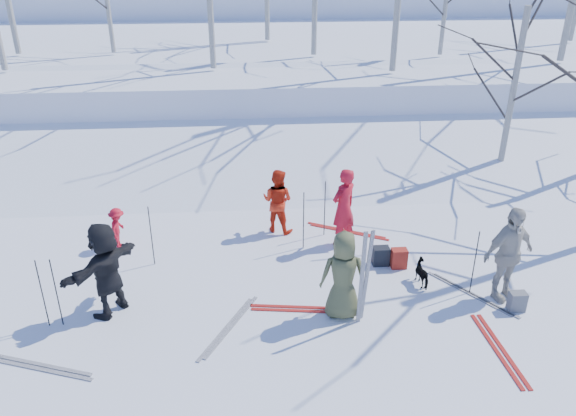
{
  "coord_description": "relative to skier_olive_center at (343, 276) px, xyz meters",
  "views": [
    {
      "loc": [
        -0.78,
        -8.56,
        6.22
      ],
      "look_at": [
        0.0,
        1.5,
        1.3
      ],
      "focal_mm": 35.0,
      "sensor_mm": 36.0,
      "label": 1
    }
  ],
  "objects": [
    {
      "name": "ground",
      "position": [
        -0.83,
        0.33,
        -0.84
      ],
      "size": [
        120.0,
        120.0,
        0.0
      ],
      "primitive_type": "plane",
      "color": "white",
      "rests_on": "ground"
    },
    {
      "name": "snow_ramp",
      "position": [
        -0.83,
        7.33,
        -0.69
      ],
      "size": [
        70.0,
        9.49,
        4.12
      ],
      "primitive_type": "cube",
      "rotation": [
        0.3,
        0.0,
        0.0
      ],
      "color": "white",
      "rests_on": "ground"
    },
    {
      "name": "snow_plateau",
      "position": [
        -0.83,
        17.33,
        0.16
      ],
      "size": [
        70.0,
        18.0,
        2.2
      ],
      "primitive_type": "cube",
      "color": "white",
      "rests_on": "ground"
    },
    {
      "name": "skier_olive_center",
      "position": [
        0.0,
        0.0,
        0.0
      ],
      "size": [
        0.84,
        0.57,
        1.67
      ],
      "primitive_type": "imported",
      "rotation": [
        0.0,
        0.0,
        3.09
      ],
      "color": "#4A4F2F",
      "rests_on": "ground"
    },
    {
      "name": "skier_red_north",
      "position": [
        0.44,
        2.58,
        0.06
      ],
      "size": [
        0.78,
        0.73,
        1.79
      ],
      "primitive_type": "imported",
      "rotation": [
        0.0,
        0.0,
        3.78
      ],
      "color": "red",
      "rests_on": "ground"
    },
    {
      "name": "skier_redor_behind",
      "position": [
        -0.95,
        3.33,
        -0.08
      ],
      "size": [
        0.92,
        0.85,
        1.52
      ],
      "primitive_type": "imported",
      "rotation": [
        0.0,
        0.0,
        2.65
      ],
      "color": "red",
      "rests_on": "ground"
    },
    {
      "name": "skier_red_seated",
      "position": [
        -4.48,
        2.83,
        -0.37
      ],
      "size": [
        0.37,
        0.62,
        0.93
      ],
      "primitive_type": "imported",
      "rotation": [
        0.0,
        0.0,
        1.52
      ],
      "color": "red",
      "rests_on": "ground"
    },
    {
      "name": "skier_cream_east",
      "position": [
        3.12,
        0.32,
        0.1
      ],
      "size": [
        1.19,
        0.79,
        1.88
      ],
      "primitive_type": "imported",
      "rotation": [
        0.0,
        0.0,
        0.33
      ],
      "color": "beige",
      "rests_on": "ground"
    },
    {
      "name": "skier_grey_west",
      "position": [
        -4.17,
        0.43,
        0.06
      ],
      "size": [
        1.39,
        1.67,
        1.8
      ],
      "primitive_type": "imported",
      "rotation": [
        0.0,
        0.0,
        4.1
      ],
      "color": "black",
      "rests_on": "ground"
    },
    {
      "name": "dog",
      "position": [
        1.77,
        0.87,
        -0.6
      ],
      "size": [
        0.36,
        0.61,
        0.48
      ],
      "primitive_type": "imported",
      "rotation": [
        0.0,
        0.0,
        3.32
      ],
      "color": "black",
      "rests_on": "ground"
    },
    {
      "name": "upright_ski_left",
      "position": [
        0.27,
        -0.29,
        0.11
      ],
      "size": [
        0.07,
        0.16,
        1.9
      ],
      "primitive_type": "cube",
      "rotation": [
        0.07,
        0.0,
        0.02
      ],
      "color": "silver",
      "rests_on": "ground"
    },
    {
      "name": "upright_ski_right",
      "position": [
        0.36,
        -0.23,
        0.11
      ],
      "size": [
        0.14,
        0.23,
        1.89
      ],
      "primitive_type": "cube",
      "rotation": [
        0.1,
        0.0,
        0.32
      ],
      "color": "silver",
      "rests_on": "ground"
    },
    {
      "name": "ski_pair_a",
      "position": [
        2.6,
        0.43,
        -0.83
      ],
      "size": [
        1.98,
        2.09,
        0.02
      ],
      "primitive_type": null,
      "rotation": [
        0.0,
        0.0,
        0.61
      ],
      "color": "silver",
      "rests_on": "ground"
    },
    {
      "name": "ski_pair_b",
      "position": [
        2.46,
        -1.17,
        -0.83
      ],
      "size": [
        0.34,
        1.92,
        0.02
      ],
      "primitive_type": null,
      "rotation": [
        0.0,
        0.0,
        0.04
      ],
      "color": "#A61D17",
      "rests_on": "ground"
    },
    {
      "name": "ski_pair_c",
      "position": [
        -2.03,
        -0.22,
        -0.83
      ],
      "size": [
        1.77,
        2.07,
        0.02
      ],
      "primitive_type": null,
      "rotation": [
        0.0,
        0.0,
        -0.49
      ],
      "color": "silver",
      "rests_on": "ground"
    },
    {
      "name": "ski_pair_d",
      "position": [
        -5.04,
        -1.0,
        -0.83
      ],
      "size": [
        1.39,
        2.02,
        0.02
      ],
      "primitive_type": null,
      "rotation": [
        0.0,
        0.0,
        1.23
      ],
      "color": "silver",
      "rests_on": "ground"
    },
    {
      "name": "ski_pair_e",
      "position": [
        0.66,
        3.13,
        -0.83
      ],
      "size": [
        1.78,
        2.07,
        0.02
      ],
      "primitive_type": null,
      "rotation": [
        0.0,
        0.0,
        1.08
      ],
      "color": "#A61D17",
      "rests_on": "ground"
    },
    {
      "name": "ski_pair_f",
      "position": [
        -0.7,
        0.2,
        -0.83
      ],
      "size": [
        0.71,
        1.95,
        0.02
      ],
      "primitive_type": null,
      "rotation": [
        0.0,
        0.0,
        -1.71
      ],
      "color": "#A61D17",
      "rests_on": "ground"
    },
    {
      "name": "ski_pole_a",
      "position": [
        0.09,
        3.03,
        -0.17
      ],
      "size": [
        0.02,
        0.02,
        1.34
      ],
      "primitive_type": "cylinder",
      "color": "black",
      "rests_on": "ground"
    },
    {
      "name": "ski_pole_b",
      "position": [
        -5.21,
        0.09,
        -0.17
      ],
      "size": [
        0.02,
        0.02,
        1.34
      ],
      "primitive_type": "cylinder",
      "color": "black",
      "rests_on": "ground"
    },
    {
      "name": "ski_pole_c",
      "position": [
        -0.44,
        2.47,
        -0.17
      ],
      "size": [
        0.02,
        0.02,
        1.34
      ],
      "primitive_type": "cylinder",
      "color": "black",
      "rests_on": "ground"
    },
    {
      "name": "ski_pole_d",
      "position": [
        -3.63,
        2.03,
        -0.17
      ],
      "size": [
        0.02,
        0.02,
        1.34
      ],
      "primitive_type": "cylinder",
      "color": "black",
      "rests_on": "ground"
    },
    {
      "name": "ski_pole_e",
      "position": [
        -4.97,
        0.1,
        -0.17
      ],
      "size": [
        0.02,
        0.02,
        1.34
      ],
      "primitive_type": "cylinder",
      "color": "black",
      "rests_on": "ground"
    },
    {
      "name": "ski_pole_f",
      "position": [
        2.59,
        0.5,
        -0.17
      ],
      "size": [
        0.02,
        0.02,
        1.34
      ],
      "primitive_type": "cylinder",
      "color": "black",
      "rests_on": "ground"
    },
    {
      "name": "backpack_red",
      "position": [
        1.44,
        1.51,
        -0.63
      ],
      "size": [
        0.32,
        0.22,
        0.42
      ],
      "primitive_type": "cube",
      "color": "maroon",
      "rests_on": "ground"
    },
    {
      "name": "backpack_grey",
      "position": [
        3.22,
        -0.12,
        -0.65
      ],
      "size": [
        0.3,
        0.2,
        0.38
      ],
      "primitive_type": "cube",
      "color": "#5B5E63",
      "rests_on": "ground"
    },
    {
      "name": "backpack_dark",
      "position": [
        1.1,
        1.66,
        -0.64
      ],
      "size": [
        0.34,
        0.24,
        0.4
      ],
      "primitive_type": "cube",
      "color": "black",
      "rests_on": "ground"
    },
    {
      "name": "birch_edge_e",
      "position": [
        5.54,
        6.1,
        1.48
      ],
      "size": [
        3.85,
        3.85,
        4.64
      ],
      "primitive_type": null,
      "color": "silver",
      "rests_on": "ground"
    }
  ]
}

